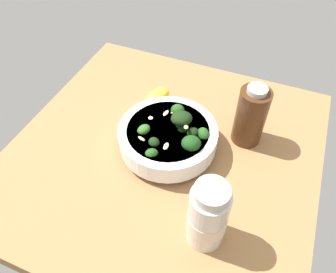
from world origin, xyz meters
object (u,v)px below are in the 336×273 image
at_px(bowl_of_broccoli, 169,136).
at_px(bottle_tall, 208,216).
at_px(lemon_wedge, 158,97).
at_px(bottle_short, 251,116).

height_order(bowl_of_broccoli, bottle_tall, bottle_tall).
relative_size(bowl_of_broccoli, bottle_tall, 1.40).
distance_m(lemon_wedge, bottle_short, 0.26).
xyz_separation_m(bowl_of_broccoli, lemon_wedge, (-0.13, -0.09, -0.02)).
xyz_separation_m(bowl_of_broccoli, bottle_tall, (0.18, 0.15, 0.03)).
bearing_deg(lemon_wedge, bottle_tall, 36.78).
relative_size(bowl_of_broccoli, lemon_wedge, 2.94).
bearing_deg(bowl_of_broccoli, bottle_tall, 39.29).
distance_m(bottle_tall, bottle_short, 0.28).
relative_size(bottle_tall, bottle_short, 1.02).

